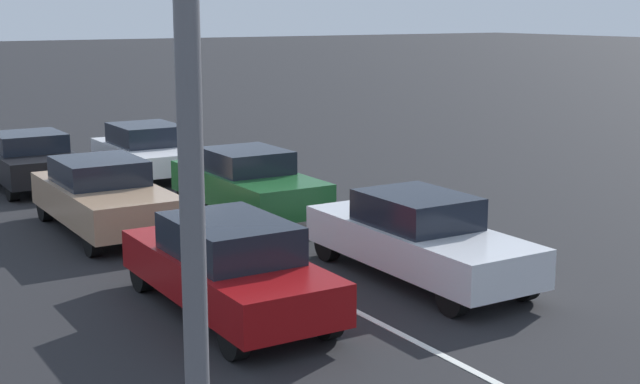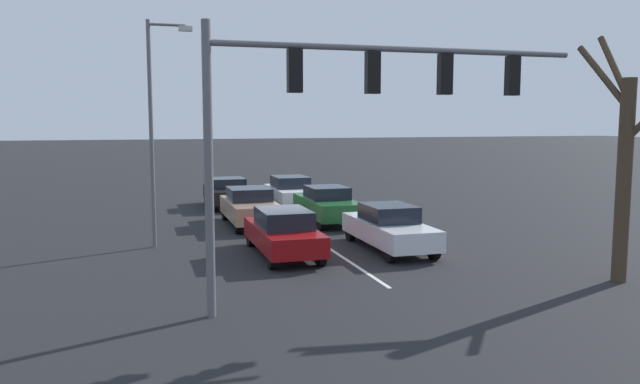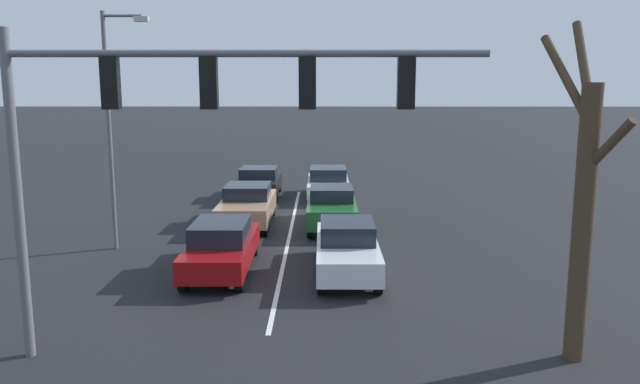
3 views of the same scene
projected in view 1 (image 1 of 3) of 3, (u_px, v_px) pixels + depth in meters
name	position (u px, v px, depth m)	size (l,w,h in m)	color
ground_plane	(159.00, 211.00, 20.81)	(240.00, 240.00, 0.00)	black
lane_stripe_left_divider	(213.00, 238.00, 18.31)	(0.12, 17.99, 0.01)	silver
car_maroon_midlane_front	(227.00, 266.00, 13.63)	(1.73, 4.60, 1.50)	maroon
car_white_leftlane_front	(418.00, 237.00, 15.41)	(1.72, 4.74, 1.50)	silver
car_tan_midlane_second	(103.00, 195.00, 18.71)	(1.89, 4.59, 1.53)	tan
car_darkgreen_leftlane_second	(248.00, 183.00, 20.09)	(1.81, 4.64, 1.54)	#1E5928
car_silver_leftlane_third	(148.00, 150.00, 25.16)	(1.92, 4.46, 1.44)	silver
car_black_midlane_third	(30.00, 159.00, 23.46)	(1.92, 4.29, 1.45)	black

